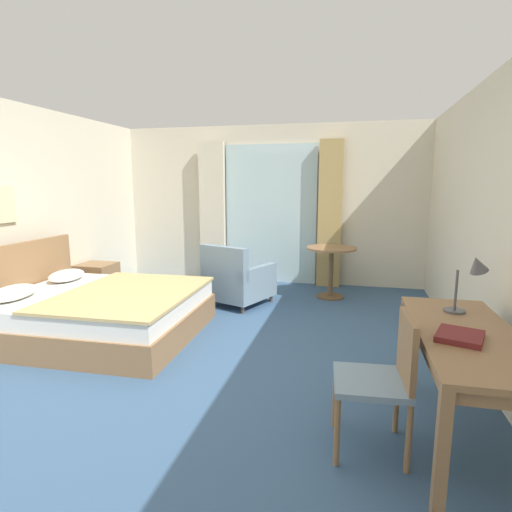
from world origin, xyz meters
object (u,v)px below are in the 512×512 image
Objects in this scene: nightstand at (97,281)px; closed_book at (460,336)px; desk_chair at (384,374)px; round_cafe_table at (331,260)px; armchair_by_window at (237,281)px; desk_lamp at (473,273)px; bed at (97,311)px; writing_desk at (466,346)px.

nightstand is 1.86× the size of closed_book.
nightstand is at bearing 144.87° from desk_chair.
armchair_by_window is at bearing -151.51° from round_cafe_table.
nightstand is at bearing 166.69° from closed_book.
desk_lamp reaches higher than armchair_by_window.
desk_lamp reaches higher than round_cafe_table.
bed is 2.13× the size of armchair_by_window.
bed is 3.65m from writing_desk.
closed_book is at bearing -52.69° from armchair_by_window.
armchair_by_window is (-2.23, 2.68, -0.34)m from writing_desk.
closed_book is 0.36× the size of round_cafe_table.
round_cafe_table is (-1.12, 2.89, -0.48)m from desk_lamp.
round_cafe_table is at bearing 123.96° from closed_book.
bed reaches higher than closed_book.
desk_chair is at bearing -81.58° from round_cafe_table.
writing_desk is 3.50m from armchair_by_window.
closed_book is at bearing -108.05° from desk_lamp.
armchair_by_window reaches higher than writing_desk.
bed is 2.43× the size of desk_chair.
bed is 3.64m from closed_book.
bed is 3.69m from desk_lamp.
round_cafe_table is at bearing 111.20° from desk_lamp.
nightstand is 0.50× the size of armchair_by_window.
writing_desk is 3.61× the size of desk_lamp.
desk_lamp is at bearing -25.25° from nightstand.
writing_desk reaches higher than round_cafe_table.
nightstand is 3.43m from round_cafe_table.
desk_lamp is at bearing -43.37° from armchair_by_window.
desk_chair is 0.87× the size of armchair_by_window.
bed reaches higher than writing_desk.
closed_book reaches higher than round_cafe_table.
desk_lamp is 3.13m from round_cafe_table.
bed is 3.23m from round_cafe_table.
nightstand is 2.09m from armchair_by_window.
bed is at bearing 155.10° from desk_chair.
closed_book is at bearing 0.06° from desk_chair.
round_cafe_table is at bearing 98.42° from desk_chair.
bed is at bearing -55.96° from nightstand.
nightstand is at bearing -166.57° from round_cafe_table.
desk_chair is at bearing -58.27° from armchair_by_window.
desk_lamp is at bearing -68.80° from round_cafe_table.
desk_chair is 3.53m from round_cafe_table.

